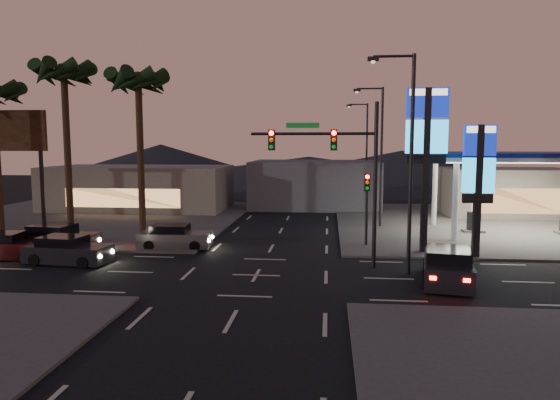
# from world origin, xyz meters

# --- Properties ---
(ground) EXTENTS (140.00, 140.00, 0.00)m
(ground) POSITION_xyz_m (0.00, 0.00, 0.00)
(ground) COLOR black
(ground) RESTS_ON ground
(corner_lot_ne) EXTENTS (24.00, 24.00, 0.12)m
(corner_lot_ne) POSITION_xyz_m (16.00, 16.00, 0.06)
(corner_lot_ne) COLOR #47443F
(corner_lot_ne) RESTS_ON ground
(corner_lot_nw) EXTENTS (24.00, 24.00, 0.12)m
(corner_lot_nw) POSITION_xyz_m (-16.00, 16.00, 0.06)
(corner_lot_nw) COLOR #47443F
(corner_lot_nw) RESTS_ON ground
(gas_station) EXTENTS (12.20, 8.20, 5.47)m
(gas_station) POSITION_xyz_m (16.00, 12.00, 5.08)
(gas_station) COLOR silver
(gas_station) RESTS_ON ground
(convenience_store) EXTENTS (10.00, 6.00, 4.00)m
(convenience_store) POSITION_xyz_m (18.00, 21.00, 2.00)
(convenience_store) COLOR #726B5B
(convenience_store) RESTS_ON ground
(pylon_sign_tall) EXTENTS (2.20, 0.35, 9.00)m
(pylon_sign_tall) POSITION_xyz_m (8.50, 5.50, 6.39)
(pylon_sign_tall) COLOR black
(pylon_sign_tall) RESTS_ON ground
(pylon_sign_short) EXTENTS (1.60, 0.35, 7.00)m
(pylon_sign_short) POSITION_xyz_m (11.00, 4.50, 4.66)
(pylon_sign_short) COLOR black
(pylon_sign_short) RESTS_ON ground
(traffic_signal_mast) EXTENTS (6.10, 0.39, 8.00)m
(traffic_signal_mast) POSITION_xyz_m (3.76, 1.99, 5.23)
(traffic_signal_mast) COLOR black
(traffic_signal_mast) RESTS_ON ground
(pedestal_signal) EXTENTS (0.32, 0.39, 4.30)m
(pedestal_signal) POSITION_xyz_m (5.50, 6.98, 2.92)
(pedestal_signal) COLOR black
(pedestal_signal) RESTS_ON ground
(streetlight_near) EXTENTS (2.14, 0.25, 10.00)m
(streetlight_near) POSITION_xyz_m (6.79, 1.00, 5.72)
(streetlight_near) COLOR black
(streetlight_near) RESTS_ON ground
(streetlight_mid) EXTENTS (2.14, 0.25, 10.00)m
(streetlight_mid) POSITION_xyz_m (6.79, 14.00, 5.72)
(streetlight_mid) COLOR black
(streetlight_mid) RESTS_ON ground
(streetlight_far) EXTENTS (2.14, 0.25, 10.00)m
(streetlight_far) POSITION_xyz_m (6.79, 28.00, 5.72)
(streetlight_far) COLOR black
(streetlight_far) RESTS_ON ground
(palm_a) EXTENTS (4.41, 4.41, 10.86)m
(palm_a) POSITION_xyz_m (-9.00, 9.50, 9.43)
(palm_a) COLOR black
(palm_a) RESTS_ON ground
(palm_b) EXTENTS (4.41, 4.41, 11.46)m
(palm_b) POSITION_xyz_m (-14.00, 9.50, 9.97)
(palm_b) COLOR black
(palm_b) RESTS_ON ground
(billboard) EXTENTS (6.00, 0.30, 8.50)m
(billboard) POSITION_xyz_m (-20.50, 13.00, 6.33)
(billboard) COLOR black
(billboard) RESTS_ON ground
(building_far_west) EXTENTS (16.00, 8.00, 4.00)m
(building_far_west) POSITION_xyz_m (-14.00, 22.00, 2.00)
(building_far_west) COLOR #726B5B
(building_far_west) RESTS_ON ground
(building_far_mid) EXTENTS (12.00, 9.00, 4.40)m
(building_far_mid) POSITION_xyz_m (2.00, 26.00, 2.20)
(building_far_mid) COLOR #4C4C51
(building_far_mid) RESTS_ON ground
(hill_left) EXTENTS (40.00, 40.00, 6.00)m
(hill_left) POSITION_xyz_m (-25.00, 60.00, 3.00)
(hill_left) COLOR black
(hill_left) RESTS_ON ground
(hill_right) EXTENTS (50.00, 50.00, 5.00)m
(hill_right) POSITION_xyz_m (15.00, 60.00, 2.50)
(hill_right) COLOR black
(hill_right) RESTS_ON ground
(hill_center) EXTENTS (60.00, 60.00, 4.00)m
(hill_center) POSITION_xyz_m (0.00, 60.00, 2.00)
(hill_center) COLOR black
(hill_center) RESTS_ON ground
(car_lane_a_front) EXTENTS (4.41, 2.14, 1.40)m
(car_lane_a_front) POSITION_xyz_m (-9.83, 1.37, 0.65)
(car_lane_a_front) COLOR black
(car_lane_a_front) RESTS_ON ground
(car_lane_a_mid) EXTENTS (4.39, 2.17, 1.39)m
(car_lane_a_mid) POSITION_xyz_m (-13.64, 2.07, 0.64)
(car_lane_a_mid) COLOR black
(car_lane_a_mid) RESTS_ON ground
(car_lane_b_front) EXTENTS (4.31, 1.98, 1.38)m
(car_lane_b_front) POSITION_xyz_m (-5.60, 5.54, 0.64)
(car_lane_b_front) COLOR #555557
(car_lane_b_front) RESTS_ON ground
(car_lane_b_mid) EXTENTS (4.72, 2.38, 1.49)m
(car_lane_b_mid) POSITION_xyz_m (-11.98, 4.16, 0.69)
(car_lane_b_mid) COLOR black
(car_lane_b_mid) RESTS_ON ground
(suv_station) EXTENTS (2.78, 4.91, 1.55)m
(suv_station) POSITION_xyz_m (8.46, -0.36, 0.72)
(suv_station) COLOR black
(suv_station) RESTS_ON ground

